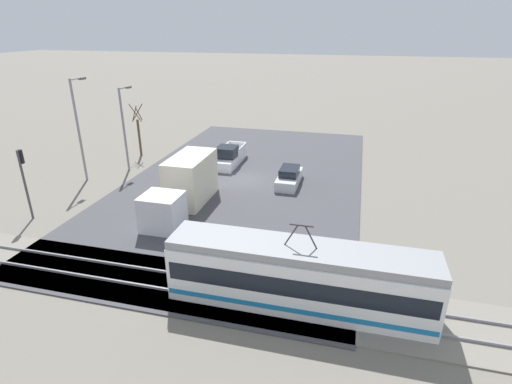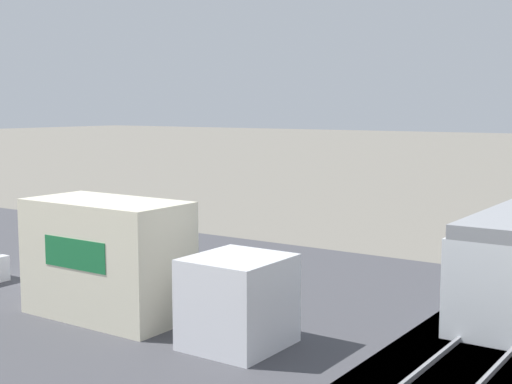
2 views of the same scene
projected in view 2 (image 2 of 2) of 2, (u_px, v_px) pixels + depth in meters
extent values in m
plane|color=slate|center=(66.00, 277.00, 27.04)|extent=(320.00, 320.00, 0.00)
cube|color=#424247|center=(66.00, 276.00, 27.04)|extent=(19.77, 36.16, 0.08)
cube|color=gray|center=(476.00, 357.00, 18.28)|extent=(59.01, 4.40, 0.08)
cube|color=gray|center=(449.00, 347.00, 18.67)|extent=(57.83, 0.10, 0.14)
cube|color=gray|center=(505.00, 358.00, 17.87)|extent=(57.83, 0.10, 0.14)
cube|color=silver|center=(238.00, 301.00, 18.89)|extent=(2.55, 2.36, 2.42)
cube|color=beige|center=(107.00, 258.00, 21.55)|extent=(2.55, 5.02, 3.56)
cube|color=#196B38|center=(74.00, 254.00, 20.46)|extent=(0.02, 2.51, 0.89)
cube|color=silver|center=(139.00, 247.00, 30.13)|extent=(1.71, 4.42, 0.86)
cube|color=black|center=(138.00, 230.00, 30.04)|extent=(1.47, 2.30, 0.63)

